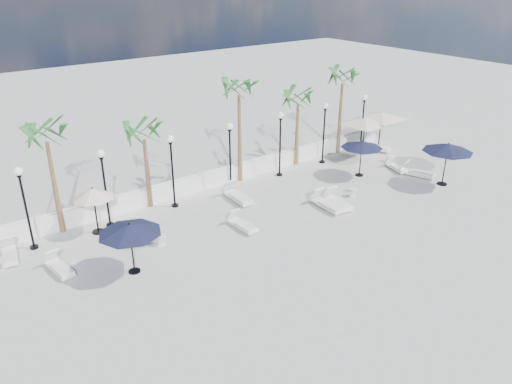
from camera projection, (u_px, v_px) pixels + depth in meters
ground at (310, 235)px, 23.01m from camera, size 100.00×100.00×0.00m
balustrade at (221, 176)px, 28.28m from camera, size 26.00×0.30×1.01m
lamppost_0 at (24, 197)px, 20.96m from camera, size 0.36×0.36×3.84m
lamppost_1 at (104, 178)px, 22.88m from camera, size 0.36×0.36×3.84m
lamppost_2 at (172, 161)px, 24.80m from camera, size 0.36×0.36×3.84m
lamppost_3 at (230, 147)px, 26.71m from camera, size 0.36×0.36×3.84m
lamppost_4 at (280, 135)px, 28.63m from camera, size 0.36×0.36×3.84m
lamppost_5 at (324, 125)px, 30.55m from camera, size 0.36×0.36×3.84m
lamppost_6 at (363, 115)px, 32.47m from camera, size 0.36×0.36×3.84m
palm_0 at (46, 139)px, 21.52m from camera, size 2.60×2.60×5.50m
palm_1 at (144, 137)px, 24.31m from camera, size 2.60×2.60×4.70m
palm_2 at (239, 93)px, 26.87m from camera, size 2.60×2.60×6.10m
palm_3 at (298, 102)px, 29.71m from camera, size 2.60×2.60×4.90m
palm_4 at (343, 81)px, 31.41m from camera, size 2.60×2.60×5.70m
lounger_0 at (59, 267)px, 20.21m from camera, size 0.79×1.83×0.66m
lounger_1 at (9, 254)px, 21.11m from camera, size 0.85×1.84×0.66m
lounger_2 at (242, 224)px, 23.57m from camera, size 0.66×1.82×0.67m
lounger_3 at (238, 196)px, 26.36m from camera, size 0.84×2.21×0.81m
lounger_4 at (327, 203)px, 25.52m from camera, size 0.79×2.13×0.79m
lounger_5 at (338, 201)px, 25.78m from camera, size 1.05×2.09×0.75m
lounger_6 at (417, 172)px, 29.43m from camera, size 1.31×2.14×0.77m
lounger_7 at (396, 167)px, 30.32m from camera, size 1.05×1.85×0.66m
lounger_8 at (375, 147)px, 33.54m from camera, size 1.39×2.15×0.77m
side_table_0 at (1, 263)px, 20.38m from camera, size 0.46×0.46×0.44m
side_table_1 at (161, 239)px, 22.17m from camera, size 0.46×0.46×0.44m
side_table_2 at (353, 192)px, 26.86m from camera, size 0.44×0.44×0.43m
parasol_navy_left at (130, 229)px, 19.47m from camera, size 2.54×2.54×2.24m
parasol_navy_mid at (362, 145)px, 28.84m from camera, size 2.45×2.45×2.19m
parasol_navy_right at (448, 148)px, 27.52m from camera, size 2.79×2.79×2.50m
parasol_cream_sq_a at (365, 119)px, 32.26m from camera, size 5.14×5.14×2.52m
parasol_cream_sq_b at (382, 113)px, 33.08m from camera, size 5.34×5.34×2.68m
parasol_cream_small at (93, 194)px, 22.50m from camera, size 1.87×1.87×2.30m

